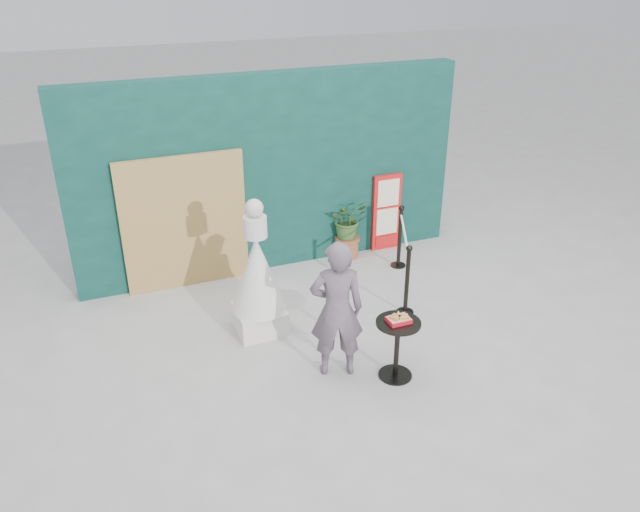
{
  "coord_description": "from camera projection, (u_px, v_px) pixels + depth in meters",
  "views": [
    {
      "loc": [
        -2.71,
        -5.46,
        4.54
      ],
      "look_at": [
        0.0,
        1.2,
        1.0
      ],
      "focal_mm": 35.0,
      "sensor_mm": 36.0,
      "label": 1
    }
  ],
  "objects": [
    {
      "name": "menu_board",
      "position": [
        386.0,
        212.0,
        10.27
      ],
      "size": [
        0.5,
        0.07,
        1.3
      ],
      "color": "red",
      "rests_on": "ground"
    },
    {
      "name": "statue",
      "position": [
        258.0,
        280.0,
        7.96
      ],
      "size": [
        0.72,
        0.72,
        1.85
      ],
      "color": "white",
      "rests_on": "ground"
    },
    {
      "name": "food_basket",
      "position": [
        399.0,
        319.0,
        7.05
      ],
      "size": [
        0.26,
        0.19,
        0.11
      ],
      "color": "red",
      "rests_on": "cafe_table"
    },
    {
      "name": "back_wall",
      "position": [
        271.0,
        174.0,
        9.42
      ],
      "size": [
        6.0,
        0.3,
        3.0
      ],
      "primitive_type": "cube",
      "color": "#0A312B",
      "rests_on": "ground"
    },
    {
      "name": "ground",
      "position": [
        358.0,
        372.0,
        7.46
      ],
      "size": [
        60.0,
        60.0,
        0.0
      ],
      "primitive_type": "plane",
      "color": "#ADAAA5",
      "rests_on": "ground"
    },
    {
      "name": "woman",
      "position": [
        337.0,
        310.0,
        7.11
      ],
      "size": [
        0.72,
        0.58,
        1.71
      ],
      "primitive_type": "imported",
      "rotation": [
        0.0,
        0.0,
        2.84
      ],
      "color": "#655763",
      "rests_on": "ground"
    },
    {
      "name": "bamboo_fence",
      "position": [
        185.0,
        223.0,
        8.99
      ],
      "size": [
        1.8,
        0.08,
        2.0
      ],
      "primitive_type": "cube",
      "color": "tan",
      "rests_on": "ground"
    },
    {
      "name": "planter",
      "position": [
        348.0,
        224.0,
        10.01
      ],
      "size": [
        0.6,
        0.52,
        1.01
      ],
      "color": "#964C31",
      "rests_on": "ground"
    },
    {
      "name": "cafe_table",
      "position": [
        397.0,
        340.0,
        7.18
      ],
      "size": [
        0.52,
        0.52,
        0.75
      ],
      "color": "black",
      "rests_on": "ground"
    },
    {
      "name": "stanchion_barrier",
      "position": [
        403.0,
        258.0,
        9.1
      ],
      "size": [
        0.84,
        1.54,
        1.03
      ],
      "color": "black",
      "rests_on": "ground"
    }
  ]
}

